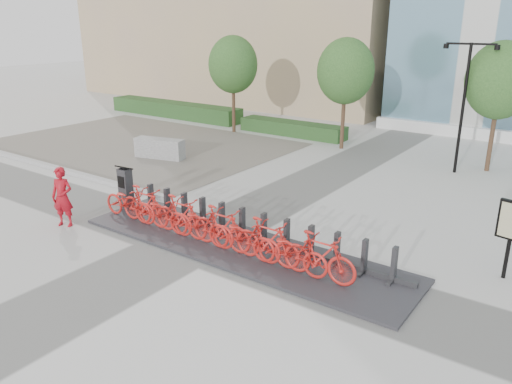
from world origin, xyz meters
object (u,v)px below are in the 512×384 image
Objects in this scene: jersey_barrier at (160,148)px; map_sign at (512,224)px; bike_0 at (128,202)px; kiosk at (126,188)px; worker_red at (62,197)px.

map_sign is at bearing -25.63° from jersey_barrier.
kiosk is at bearing 53.65° from bike_0.
map_sign is at bearing -74.74° from bike_0.
jersey_barrier is 1.10× the size of map_sign.
kiosk is 0.80× the size of worker_red.
jersey_barrier is (-3.90, 5.21, -0.33)m from kiosk.
bike_0 is 0.95× the size of map_sign.
map_sign is (10.67, 2.17, 0.59)m from kiosk.
kiosk is at bearing 50.84° from worker_red.
jersey_barrier is 14.91m from map_sign.
bike_0 is 1.09× the size of worker_red.
jersey_barrier is at bearing 179.62° from map_sign.
bike_0 is 1.35× the size of kiosk.
map_sign reaches higher than bike_0.
worker_red is 11.91m from map_sign.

